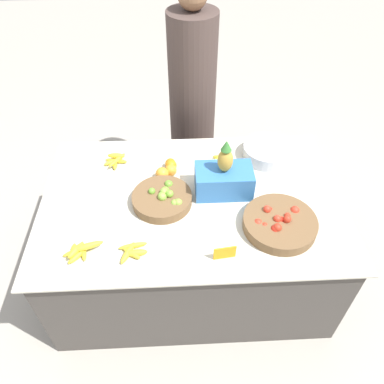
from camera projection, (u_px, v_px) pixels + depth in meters
The scene contains 13 objects.
ground_plane at pixel (192, 268), 2.73m from camera, with size 12.00×12.00×0.00m, color #ADA599.
market_table at pixel (192, 237), 2.47m from camera, with size 1.78×1.17×0.73m.
lime_bowl at pixel (163, 198), 2.17m from camera, with size 0.35×0.35×0.10m.
tomato_basket at pixel (280, 223), 2.03m from camera, with size 0.40×0.40×0.10m.
orange_pile at pixel (168, 169), 2.35m from camera, with size 0.13×0.18×0.08m.
metal_bowl at pixel (268, 152), 2.46m from camera, with size 0.32×0.32×0.09m.
price_sign at pixel (225, 253), 1.88m from camera, with size 0.12×0.02×0.08m.
produce_crate at pixel (224, 178), 2.19m from camera, with size 0.33×0.20×0.37m.
banana_bunch_front_center at pixel (116, 160), 2.43m from camera, with size 0.16×0.14×0.06m.
banana_bunch_middle_left at pixel (80, 251), 1.91m from camera, with size 0.21×0.15×0.06m.
banana_bunch_back_center at pixel (132, 251), 1.92m from camera, with size 0.16×0.15×0.04m.
banana_bunch_middle_right at pixel (223, 158), 2.46m from camera, with size 0.15×0.14×0.03m.
vendor_person at pixel (192, 104), 2.92m from camera, with size 0.36×0.36×1.64m.
Camera 1 is at (-0.08, -1.55, 2.31)m, focal length 35.00 mm.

